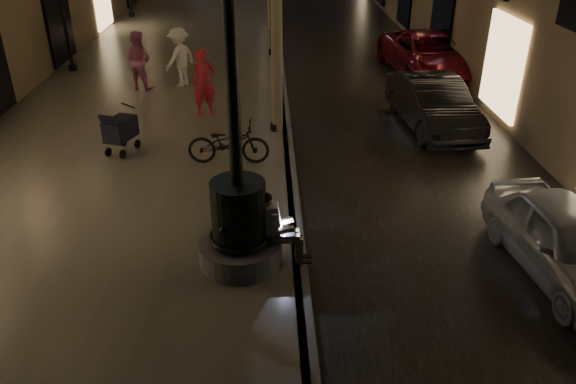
{
  "coord_description": "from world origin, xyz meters",
  "views": [
    {
      "loc": [
        -0.49,
        -5.92,
        5.71
      ],
      "look_at": [
        -0.16,
        3.0,
        0.98
      ],
      "focal_mm": 35.0,
      "sensor_mm": 36.0,
      "label": 1
    }
  ],
  "objects_px": {
    "pedestrian_red": "(204,83)",
    "pedestrian_pink": "(138,60)",
    "bicycle": "(228,143)",
    "lamp_curb_a": "(274,12)",
    "car_second": "(433,104)",
    "fountain_lamppost": "(238,209)",
    "pedestrian_white": "(180,57)",
    "stroller": "(120,129)",
    "car_third": "(428,54)",
    "seated_man_laptop": "(276,225)",
    "car_front": "(566,241)"
  },
  "relations": [
    {
      "from": "pedestrian_red",
      "to": "seated_man_laptop",
      "type": "bearing_deg",
      "value": -95.31
    },
    {
      "from": "fountain_lamppost",
      "to": "pedestrian_red",
      "type": "xyz_separation_m",
      "value": [
        -1.25,
        7.27,
        -0.08
      ]
    },
    {
      "from": "car_third",
      "to": "pedestrian_white",
      "type": "xyz_separation_m",
      "value": [
        -8.49,
        -1.63,
        0.4
      ]
    },
    {
      "from": "fountain_lamppost",
      "to": "car_second",
      "type": "height_order",
      "value": "fountain_lamppost"
    },
    {
      "from": "bicycle",
      "to": "pedestrian_pink",
      "type": "bearing_deg",
      "value": 30.81
    },
    {
      "from": "pedestrian_white",
      "to": "bicycle",
      "type": "relative_size",
      "value": 0.99
    },
    {
      "from": "pedestrian_red",
      "to": "bicycle",
      "type": "relative_size",
      "value": 0.99
    },
    {
      "from": "pedestrian_red",
      "to": "stroller",
      "type": "bearing_deg",
      "value": -144.01
    },
    {
      "from": "seated_man_laptop",
      "to": "bicycle",
      "type": "distance_m",
      "value": 4.13
    },
    {
      "from": "pedestrian_red",
      "to": "pedestrian_pink",
      "type": "height_order",
      "value": "pedestrian_red"
    },
    {
      "from": "car_third",
      "to": "pedestrian_pink",
      "type": "relative_size",
      "value": 2.84
    },
    {
      "from": "seated_man_laptop",
      "to": "bicycle",
      "type": "height_order",
      "value": "seated_man_laptop"
    },
    {
      "from": "fountain_lamppost",
      "to": "stroller",
      "type": "relative_size",
      "value": 4.37
    },
    {
      "from": "lamp_curb_a",
      "to": "car_third",
      "type": "xyz_separation_m",
      "value": [
        5.5,
        5.71,
        -2.51
      ]
    },
    {
      "from": "car_second",
      "to": "pedestrian_white",
      "type": "xyz_separation_m",
      "value": [
        -7.29,
        3.57,
        0.43
      ]
    },
    {
      "from": "pedestrian_red",
      "to": "car_second",
      "type": "bearing_deg",
      "value": -26.6
    },
    {
      "from": "car_front",
      "to": "pedestrian_pink",
      "type": "distance_m",
      "value": 13.48
    },
    {
      "from": "car_front",
      "to": "seated_man_laptop",
      "type": "bearing_deg",
      "value": 171.48
    },
    {
      "from": "stroller",
      "to": "car_second",
      "type": "height_order",
      "value": "same"
    },
    {
      "from": "pedestrian_white",
      "to": "pedestrian_pink",
      "type": "bearing_deg",
      "value": -41.07
    },
    {
      "from": "pedestrian_red",
      "to": "pedestrian_pink",
      "type": "distance_m",
      "value": 3.41
    },
    {
      "from": "pedestrian_white",
      "to": "stroller",
      "type": "bearing_deg",
      "value": 28.25
    },
    {
      "from": "car_front",
      "to": "pedestrian_white",
      "type": "distance_m",
      "value": 12.9
    },
    {
      "from": "fountain_lamppost",
      "to": "car_third",
      "type": "height_order",
      "value": "fountain_lamppost"
    },
    {
      "from": "car_second",
      "to": "car_third",
      "type": "xyz_separation_m",
      "value": [
        1.2,
        5.2,
        0.03
      ]
    },
    {
      "from": "stroller",
      "to": "car_third",
      "type": "bearing_deg",
      "value": 57.58
    },
    {
      "from": "seated_man_laptop",
      "to": "pedestrian_white",
      "type": "height_order",
      "value": "pedestrian_white"
    },
    {
      "from": "car_second",
      "to": "pedestrian_red",
      "type": "height_order",
      "value": "pedestrian_red"
    },
    {
      "from": "lamp_curb_a",
      "to": "stroller",
      "type": "xyz_separation_m",
      "value": [
        -3.72,
        -1.32,
        -2.44
      ]
    },
    {
      "from": "lamp_curb_a",
      "to": "seated_man_laptop",
      "type": "bearing_deg",
      "value": -90.85
    },
    {
      "from": "pedestrian_pink",
      "to": "pedestrian_white",
      "type": "distance_m",
      "value": 1.3
    },
    {
      "from": "seated_man_laptop",
      "to": "lamp_curb_a",
      "type": "xyz_separation_m",
      "value": [
        0.09,
        6.0,
        2.34
      ]
    },
    {
      "from": "seated_man_laptop",
      "to": "pedestrian_red",
      "type": "xyz_separation_m",
      "value": [
        -1.86,
        7.27,
        0.24
      ]
    },
    {
      "from": "fountain_lamppost",
      "to": "bicycle",
      "type": "bearing_deg",
      "value": 95.91
    },
    {
      "from": "seated_man_laptop",
      "to": "pedestrian_pink",
      "type": "height_order",
      "value": "pedestrian_pink"
    },
    {
      "from": "seated_man_laptop",
      "to": "stroller",
      "type": "relative_size",
      "value": 1.09
    },
    {
      "from": "seated_man_laptop",
      "to": "car_second",
      "type": "xyz_separation_m",
      "value": [
        4.39,
        6.51,
        -0.2
      ]
    },
    {
      "from": "car_second",
      "to": "pedestrian_pink",
      "type": "bearing_deg",
      "value": 153.86
    },
    {
      "from": "pedestrian_red",
      "to": "pedestrian_pink",
      "type": "bearing_deg",
      "value": 112.74
    },
    {
      "from": "seated_man_laptop",
      "to": "car_second",
      "type": "relative_size",
      "value": 0.31
    },
    {
      "from": "lamp_curb_a",
      "to": "pedestrian_white",
      "type": "distance_m",
      "value": 5.48
    },
    {
      "from": "car_front",
      "to": "car_second",
      "type": "distance_m",
      "value": 6.77
    },
    {
      "from": "lamp_curb_a",
      "to": "car_second",
      "type": "height_order",
      "value": "lamp_curb_a"
    },
    {
      "from": "car_front",
      "to": "bicycle",
      "type": "relative_size",
      "value": 1.98
    },
    {
      "from": "fountain_lamppost",
      "to": "pedestrian_white",
      "type": "xyz_separation_m",
      "value": [
        -2.29,
        10.08,
        -0.08
      ]
    },
    {
      "from": "seated_man_laptop",
      "to": "car_second",
      "type": "height_order",
      "value": "seated_man_laptop"
    },
    {
      "from": "pedestrian_red",
      "to": "pedestrian_pink",
      "type": "xyz_separation_m",
      "value": [
        -2.3,
        2.52,
        -0.01
      ]
    },
    {
      "from": "seated_man_laptop",
      "to": "pedestrian_pink",
      "type": "distance_m",
      "value": 10.64
    },
    {
      "from": "fountain_lamppost",
      "to": "seated_man_laptop",
      "type": "relative_size",
      "value": 4.0
    },
    {
      "from": "car_third",
      "to": "pedestrian_red",
      "type": "height_order",
      "value": "pedestrian_red"
    }
  ]
}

